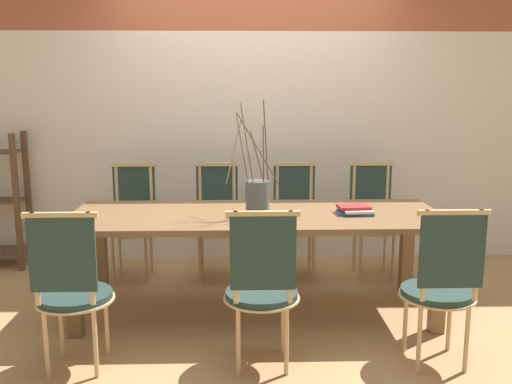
% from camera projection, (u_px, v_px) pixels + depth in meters
% --- Properties ---
extents(ground_plane, '(16.00, 16.00, 0.00)m').
position_uv_depth(ground_plane, '(256.00, 312.00, 4.08)').
color(ground_plane, '#A87F51').
extents(wall_rear, '(12.00, 0.06, 3.20)m').
position_uv_depth(wall_rear, '(252.00, 85.00, 5.11)').
color(wall_rear, beige).
rests_on(wall_rear, ground_plane).
extents(dining_table, '(2.56, 0.93, 0.73)m').
position_uv_depth(dining_table, '(256.00, 226.00, 3.96)').
color(dining_table, brown).
rests_on(dining_table, ground_plane).
extents(chair_near_leftend, '(0.44, 0.44, 0.96)m').
position_uv_depth(chair_near_leftend, '(72.00, 287.00, 3.16)').
color(chair_near_leftend, '#233833').
rests_on(chair_near_leftend, ground_plane).
extents(chair_near_left, '(0.44, 0.44, 0.96)m').
position_uv_depth(chair_near_left, '(262.00, 286.00, 3.19)').
color(chair_near_left, '#233833').
rests_on(chair_near_left, ground_plane).
extents(chair_near_center, '(0.44, 0.44, 0.96)m').
position_uv_depth(chair_near_center, '(441.00, 284.00, 3.22)').
color(chair_near_center, '#233833').
rests_on(chair_near_center, ground_plane).
extents(chair_far_leftend, '(0.44, 0.44, 0.96)m').
position_uv_depth(chair_far_leftend, '(132.00, 219.00, 4.76)').
color(chair_far_leftend, '#233833').
rests_on(chair_far_leftend, ground_plane).
extents(chair_far_left, '(0.44, 0.44, 0.96)m').
position_uv_depth(chair_far_left, '(217.00, 218.00, 4.78)').
color(chair_far_left, '#233833').
rests_on(chair_far_left, ground_plane).
extents(chair_far_center, '(0.44, 0.44, 0.96)m').
position_uv_depth(chair_far_center, '(295.00, 218.00, 4.80)').
color(chair_far_center, '#233833').
rests_on(chair_far_center, ground_plane).
extents(chair_far_right, '(0.44, 0.44, 0.96)m').
position_uv_depth(chair_far_right, '(373.00, 217.00, 4.82)').
color(chair_far_right, '#233833').
rests_on(chair_far_right, ground_plane).
extents(vase_centerpiece, '(0.36, 0.36, 0.78)m').
position_uv_depth(vase_centerpiece, '(257.00, 196.00, 3.90)').
color(vase_centerpiece, '#4C5156').
rests_on(vase_centerpiece, dining_table).
extents(book_stack, '(0.25, 0.21, 0.06)m').
position_uv_depth(book_stack, '(355.00, 210.00, 3.93)').
color(book_stack, '#234C8C').
rests_on(book_stack, dining_table).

